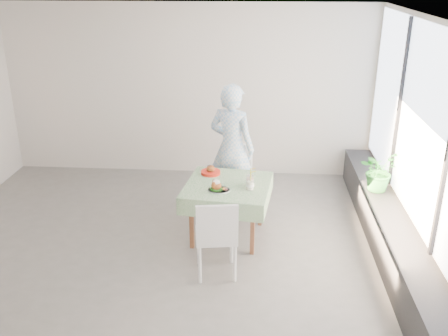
# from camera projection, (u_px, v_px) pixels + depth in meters

# --- Properties ---
(floor) EXTENTS (6.00, 6.00, 0.00)m
(floor) POSITION_uv_depth(u_px,v_px,m) (164.00, 245.00, 6.35)
(floor) COLOR #62605C
(floor) RESTS_ON ground
(ceiling) EXTENTS (6.00, 6.00, 0.00)m
(ceiling) POSITION_uv_depth(u_px,v_px,m) (152.00, 16.00, 5.30)
(ceiling) COLOR white
(ceiling) RESTS_ON ground
(wall_back) EXTENTS (6.00, 0.02, 2.80)m
(wall_back) POSITION_uv_depth(u_px,v_px,m) (188.00, 91.00, 8.13)
(wall_back) COLOR silver
(wall_back) RESTS_ON ground
(wall_front) EXTENTS (6.00, 0.02, 2.80)m
(wall_front) POSITION_uv_depth(u_px,v_px,m) (90.00, 256.00, 3.51)
(wall_front) COLOR silver
(wall_front) RESTS_ON ground
(wall_right) EXTENTS (0.02, 5.00, 2.80)m
(wall_right) POSITION_uv_depth(u_px,v_px,m) (421.00, 147.00, 5.62)
(wall_right) COLOR silver
(wall_right) RESTS_ON ground
(window_pane) EXTENTS (0.01, 4.80, 2.18)m
(window_pane) POSITION_uv_depth(u_px,v_px,m) (422.00, 126.00, 5.53)
(window_pane) COLOR #D1E0F9
(window_pane) RESTS_ON ground
(window_ledge) EXTENTS (0.40, 4.80, 0.50)m
(window_ledge) POSITION_uv_depth(u_px,v_px,m) (390.00, 236.00, 6.06)
(window_ledge) COLOR black
(window_ledge) RESTS_ON ground
(cafe_table) EXTENTS (1.16, 1.16, 0.74)m
(cafe_table) POSITION_uv_depth(u_px,v_px,m) (228.00, 204.00, 6.39)
(cafe_table) COLOR brown
(cafe_table) RESTS_ON ground
(chair_far) EXTENTS (0.51, 0.51, 0.92)m
(chair_far) POSITION_uv_depth(u_px,v_px,m) (234.00, 189.00, 7.26)
(chair_far) COLOR white
(chair_far) RESTS_ON ground
(chair_near) EXTENTS (0.52, 0.52, 0.96)m
(chair_near) POSITION_uv_depth(u_px,v_px,m) (216.00, 251.00, 5.66)
(chair_near) COLOR white
(chair_near) RESTS_ON ground
(diner) EXTENTS (0.79, 0.67, 1.84)m
(diner) POSITION_uv_depth(u_px,v_px,m) (232.00, 148.00, 7.01)
(diner) COLOR #94C5EE
(diner) RESTS_ON ground
(main_dish) EXTENTS (0.28, 0.28, 0.14)m
(main_dish) POSITION_uv_depth(u_px,v_px,m) (218.00, 187.00, 6.09)
(main_dish) COLOR white
(main_dish) RESTS_ON cafe_table
(juice_cup_orange) EXTENTS (0.10, 0.10, 0.27)m
(juice_cup_orange) POSITION_uv_depth(u_px,v_px,m) (250.00, 181.00, 6.23)
(juice_cup_orange) COLOR white
(juice_cup_orange) RESTS_ON cafe_table
(juice_cup_lemonade) EXTENTS (0.10, 0.10, 0.29)m
(juice_cup_lemonade) POSITION_uv_depth(u_px,v_px,m) (250.00, 184.00, 6.12)
(juice_cup_lemonade) COLOR white
(juice_cup_lemonade) RESTS_ON cafe_table
(second_dish) EXTENTS (0.26, 0.26, 0.12)m
(second_dish) POSITION_uv_depth(u_px,v_px,m) (211.00, 171.00, 6.59)
(second_dish) COLOR red
(second_dish) RESTS_ON cafe_table
(potted_plant) EXTENTS (0.66, 0.66, 0.56)m
(potted_plant) POSITION_uv_depth(u_px,v_px,m) (379.00, 170.00, 6.62)
(potted_plant) COLOR #27772E
(potted_plant) RESTS_ON window_ledge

